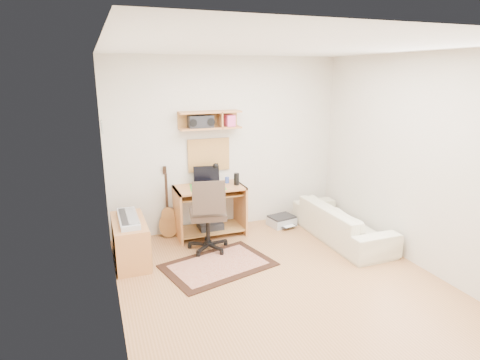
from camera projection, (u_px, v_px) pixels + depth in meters
name	position (u px, v px, depth m)	size (l,w,h in m)	color
floor	(284.00, 285.00, 4.56)	(3.60, 4.00, 0.01)	#AA7547
ceiling	(292.00, 47.00, 3.87)	(3.60, 4.00, 0.01)	white
back_wall	(227.00, 145.00, 6.03)	(3.60, 0.01, 2.60)	beige
left_wall	(110.00, 193.00, 3.60)	(0.01, 4.00, 2.60)	beige
right_wall	(420.00, 163.00, 4.83)	(0.01, 4.00, 2.60)	beige
wall_shelf	(210.00, 120.00, 5.70)	(0.90, 0.25, 0.26)	#C07C44
cork_board	(209.00, 155.00, 5.94)	(0.64, 0.03, 0.49)	#A67453
wall_photo	(102.00, 127.00, 4.85)	(0.02, 0.20, 0.15)	#4C8CBF
desk	(210.00, 211.00, 5.89)	(1.00, 0.55, 0.75)	#C07C44
laptop	(207.00, 178.00, 5.72)	(0.38, 0.38, 0.29)	silver
speaker	(237.00, 179.00, 5.86)	(0.08, 0.08, 0.18)	black
desk_lamp	(218.00, 173.00, 5.94)	(0.11, 0.11, 0.32)	black
pencil_cup	(227.00, 180.00, 5.98)	(0.06, 0.06, 0.09)	#394FAB
boombox	(201.00, 122.00, 5.66)	(0.35, 0.16, 0.18)	black
rug	(218.00, 265.00, 5.02)	(1.31, 0.88, 0.02)	tan
task_chair	(208.00, 214.00, 5.34)	(0.53, 0.53, 1.04)	#35281F
cabinet	(130.00, 241.00, 5.08)	(0.40, 0.90, 0.55)	#C07C44
music_keyboard	(128.00, 219.00, 5.00)	(0.23, 0.73, 0.06)	#B2B5BA
guitar	(168.00, 203.00, 5.77)	(0.28, 0.18, 1.06)	#9A632F
waste_basket	(127.00, 261.00, 4.80)	(0.26, 0.26, 0.31)	white
printer	(282.00, 220.00, 6.32)	(0.40, 0.31, 0.15)	#A5A8AA
sofa	(342.00, 217.00, 5.75)	(1.74, 0.51, 0.68)	beige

